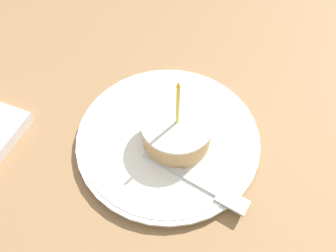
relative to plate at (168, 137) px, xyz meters
The scene contains 4 objects.
ground_plane 0.04m from the plate, 25.13° to the left, with size 2.40×2.40×0.04m.
plate is the anchor object (origin of this frame).
cake_slice 0.04m from the plate, 103.67° to the right, with size 0.11×0.11×0.13m.
fork 0.10m from the plate, 129.75° to the right, with size 0.05×0.17×0.00m.
Camera 1 is at (-0.30, -0.12, 0.45)m, focal length 35.00 mm.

